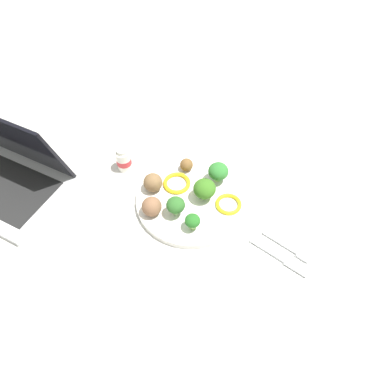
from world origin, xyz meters
TOP-DOWN VIEW (x-y plane):
  - ground_plane at (0.00, 0.00)m, footprint 4.00×4.00m
  - plate at (0.00, 0.00)m, footprint 0.28×0.28m
  - broccoli_floret_back_left at (0.02, 0.08)m, footprint 0.05×0.05m
  - broccoli_floret_near_rim at (0.02, 0.02)m, footprint 0.06×0.06m
  - broccoli_floret_front_left at (-0.00, -0.06)m, footprint 0.04×0.04m
  - broccoli_floret_center at (0.06, -0.07)m, footprint 0.04×0.04m
  - meatball_back_right at (-0.07, 0.07)m, footprint 0.03×0.03m
  - meatball_near_rim at (-0.05, -0.10)m, footprint 0.05×0.05m
  - meatball_mid_right at (-0.09, -0.04)m, footprint 0.05×0.05m
  - pepper_ring_back_left at (0.09, 0.03)m, footprint 0.09×0.09m
  - pepper_ring_front_left at (-0.06, 0.01)m, footprint 0.08×0.08m
  - napkin at (0.25, 0.01)m, footprint 0.17×0.12m
  - fork at (0.26, 0.03)m, footprint 0.12×0.02m
  - knife at (0.26, -0.01)m, footprint 0.15×0.02m
  - yogurt_bottle at (-0.21, -0.02)m, footprint 0.04×0.04m
  - laptop at (-0.42, -0.25)m, footprint 0.36×0.28m

SIDE VIEW (x-z plane):
  - ground_plane at x=0.00m, z-range 0.00..0.00m
  - napkin at x=0.25m, z-range 0.00..0.01m
  - knife at x=0.26m, z-range 0.00..0.01m
  - fork at x=0.26m, z-range 0.00..0.01m
  - plate at x=0.00m, z-range 0.00..0.02m
  - pepper_ring_back_left at x=0.09m, z-range 0.02..0.02m
  - pepper_ring_front_left at x=-0.06m, z-range 0.02..0.03m
  - yogurt_bottle at x=-0.21m, z-range 0.00..0.07m
  - meatball_back_right at x=-0.07m, z-range 0.02..0.05m
  - laptop at x=-0.42m, z-range -0.07..0.14m
  - meatball_mid_right at x=-0.09m, z-range 0.02..0.06m
  - meatball_near_rim at x=-0.05m, z-range 0.02..0.06m
  - broccoli_floret_center at x=0.06m, z-range 0.02..0.06m
  - broccoli_floret_front_left at x=0.00m, z-range 0.02..0.07m
  - broccoli_floret_near_rim at x=0.02m, z-range 0.02..0.08m
  - broccoli_floret_back_left at x=0.02m, z-range 0.02..0.08m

